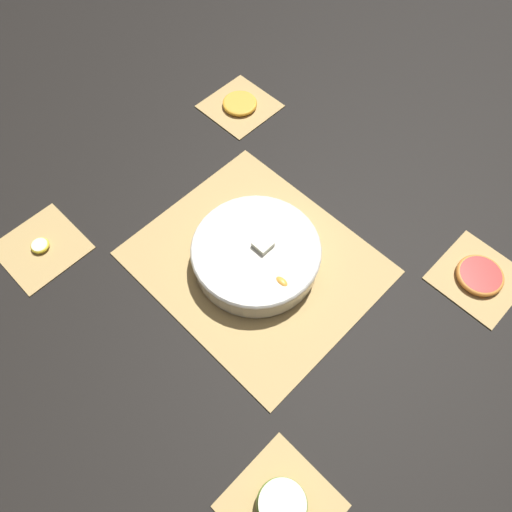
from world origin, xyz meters
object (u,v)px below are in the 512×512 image
(grapefruit_slice, at_px, (480,275))
(banana_coin_single, at_px, (40,245))
(orange_slice_whole, at_px, (240,103))
(apple_half, at_px, (282,505))
(fruit_salad_bowl, at_px, (256,253))

(grapefruit_slice, bearing_deg, banana_coin_single, -139.83)
(orange_slice_whole, xyz_separation_m, banana_coin_single, (0.00, -0.57, -0.00))
(apple_half, distance_m, orange_slice_whole, 0.89)
(apple_half, xyz_separation_m, banana_coin_single, (-0.68, 0.00, -0.02))
(apple_half, bearing_deg, fruit_salad_bowl, 139.86)
(grapefruit_slice, bearing_deg, orange_slice_whole, 180.00)
(fruit_salad_bowl, distance_m, apple_half, 0.44)
(apple_half, height_order, orange_slice_whole, apple_half)
(orange_slice_whole, xyz_separation_m, grapefruit_slice, (0.68, -0.00, 0.00))
(orange_slice_whole, bearing_deg, apple_half, -40.17)
(fruit_salad_bowl, xyz_separation_m, banana_coin_single, (-0.34, -0.29, -0.03))
(fruit_salad_bowl, distance_m, grapefruit_slice, 0.44)
(banana_coin_single, bearing_deg, grapefruit_slice, 40.17)
(apple_half, height_order, grapefruit_slice, apple_half)
(grapefruit_slice, bearing_deg, fruit_salad_bowl, -139.86)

